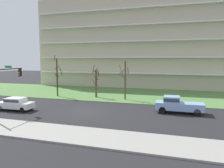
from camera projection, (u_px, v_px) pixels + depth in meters
The scene contains 10 objects.
ground at pixel (87, 111), 26.24m from camera, with size 160.00×160.00×0.00m, color #232326.
sidewalk_curb_near at pixel (49, 132), 18.64m from camera, with size 80.00×4.00×0.15m, color #99968E.
grass_lawn_strip at pixel (118, 94), 39.54m from camera, with size 80.00×16.00×0.08m, color #547F42.
apartment_building at pixel (134, 43), 51.56m from camera, with size 43.69×12.65×20.10m.
tree_far_left at pixel (57, 76), 36.54m from camera, with size 1.42×1.43×7.01m.
tree_left at pixel (96, 82), 35.57m from camera, with size 1.27×1.30×5.38m.
tree_center at pixel (125, 79), 33.49m from camera, with size 1.62×2.07×6.00m.
sedan_white_near_left at pixel (16, 103), 26.76m from camera, with size 4.47×1.98×1.57m.
pickup_blue_center_left at pixel (177, 104), 25.45m from camera, with size 5.41×2.03×1.95m.
traffic_signal_mast at pixel (3, 82), 23.34m from camera, with size 0.90×4.75×5.59m.
Camera 1 is at (10.49, -23.67, 6.25)m, focal length 34.91 mm.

